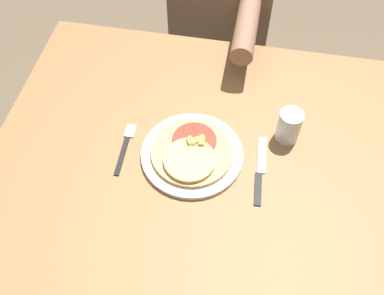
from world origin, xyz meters
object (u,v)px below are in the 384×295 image
drinking_glass (289,126)px  dining_table (194,179)px  fork (125,145)px  pizza (192,152)px  knife (260,171)px  plate (192,154)px  person_diner (222,13)px

drinking_glass → dining_table: bearing=-152.7°
fork → drinking_glass: bearing=14.3°
dining_table → pizza: pizza is taller
knife → drinking_glass: 0.15m
dining_table → plate: size_ratio=4.06×
knife → dining_table: bearing=178.5°
pizza → knife: size_ratio=1.02×
knife → drinking_glass: size_ratio=2.18×
fork → knife: same height
dining_table → fork: size_ratio=6.51×
dining_table → drinking_glass: bearing=27.3°
knife → person_diner: person_diner is taller
dining_table → knife: size_ratio=5.17×
fork → drinking_glass: size_ratio=1.73×
drinking_glass → plate: bearing=-156.0°
plate → drinking_glass: size_ratio=2.78×
drinking_glass → person_diner: bearing=114.4°
plate → drinking_glass: 0.28m
fork → dining_table: bearing=-3.7°
dining_table → pizza: (-0.01, 0.01, 0.13)m
knife → plate: bearing=174.7°
fork → pizza: bearing=-1.5°
pizza → dining_table: bearing=-39.2°
knife → pizza: bearing=176.2°
pizza → person_diner: 0.71m
knife → person_diner: 0.75m
fork → person_diner: bearing=76.1°
pizza → drinking_glass: size_ratio=2.23×
dining_table → pizza: size_ratio=5.05×
fork → knife: size_ratio=0.79×
fork → person_diner: 0.73m
pizza → fork: pizza is taller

